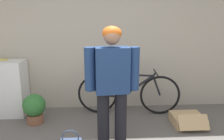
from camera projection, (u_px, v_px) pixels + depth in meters
The scene contains 6 objects.
wall_back at pixel (92, 38), 3.87m from camera, with size 8.00×0.07×2.60m.
person at pixel (112, 80), 2.66m from camera, with size 0.66×0.28×1.55m.
bicycle at pixel (128, 93), 3.78m from camera, with size 1.76×0.46×0.76m.
banana at pixel (0, 60), 3.64m from camera, with size 0.28×0.08×0.03m.
cardboard_box at pixel (188, 120), 3.43m from camera, with size 0.47×0.51×0.24m.
potted_plant at pixel (34, 108), 3.44m from camera, with size 0.35×0.35×0.48m.
Camera 1 is at (0.13, -1.49, 1.63)m, focal length 35.00 mm.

